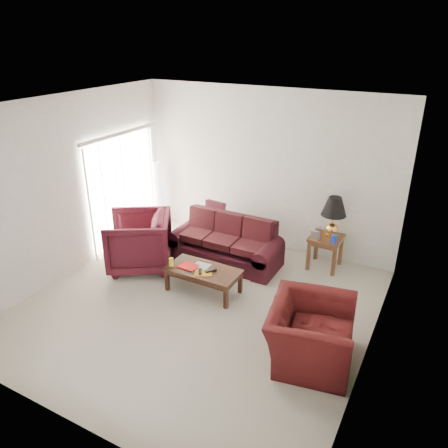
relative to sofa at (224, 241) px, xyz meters
name	(u,v)px	position (x,y,z in m)	size (l,w,h in m)	color
floor	(198,306)	(0.31, -1.44, -0.41)	(5.00, 5.00, 0.00)	beige
blinds	(124,190)	(-2.11, -0.14, 0.67)	(0.10, 2.00, 2.16)	silver
sofa	(224,241)	(0.00, 0.00, 0.00)	(2.02, 0.87, 0.83)	black
throw_pillow	(215,212)	(-0.53, 0.58, 0.26)	(0.41, 0.12, 0.41)	black
end_table	(325,252)	(1.66, 0.67, -0.11)	(0.55, 0.55, 0.60)	#55251D
table_lamp	(333,217)	(1.72, 0.73, 0.55)	(0.43, 0.43, 0.72)	gold
clock	(315,235)	(1.51, 0.49, 0.26)	(0.15, 0.05, 0.15)	silver
blue_canister	(334,239)	(1.83, 0.48, 0.26)	(0.10, 0.10, 0.16)	#1837A1
picture_frame	(322,228)	(1.52, 0.83, 0.26)	(0.12, 0.02, 0.15)	#B0AFB3
floor_lamp	(159,195)	(-1.97, 0.76, 0.30)	(0.23, 0.23, 1.43)	silver
armchair_left	(139,241)	(-1.24, -0.86, 0.08)	(1.05, 1.09, 0.99)	#3B0D16
armchair_right	(310,334)	(2.17, -1.75, -0.03)	(1.17, 1.03, 0.76)	#3B0D0E
coffee_table	(203,280)	(0.18, -1.04, -0.21)	(1.18, 0.59, 0.41)	black
magazine_red	(189,266)	(-0.07, -1.08, 0.01)	(0.30, 0.22, 0.02)	red
magazine_white	(202,266)	(0.10, -0.97, 0.01)	(0.26, 0.19, 0.01)	white
magazine_orange	(203,273)	(0.25, -1.15, 0.01)	(0.27, 0.20, 0.02)	orange
remote_a	(200,271)	(0.19, -1.16, 0.03)	(0.05, 0.17, 0.02)	black
remote_b	(211,271)	(0.33, -1.06, 0.03)	(0.05, 0.18, 0.02)	black
yellow_glass	(171,262)	(-0.34, -1.18, 0.07)	(0.08, 0.08, 0.13)	#E8F235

